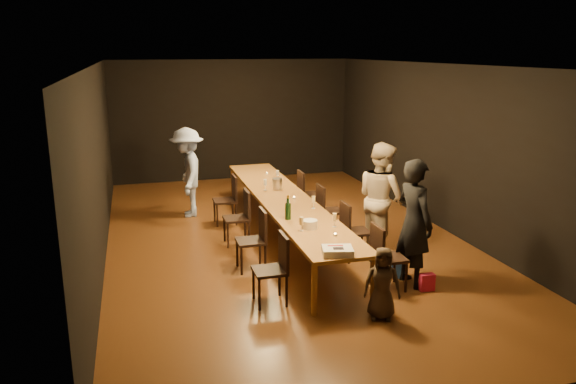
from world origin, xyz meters
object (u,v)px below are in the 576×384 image
object	(u,v)px
chair_right_0	(389,257)
champagne_bottle	(288,207)
table	(284,201)
child	(382,283)
man_blue	(188,172)
plate_stack	(310,224)
woman_tan	(381,198)
chair_left_2	(236,218)
woman_birthday	(414,223)
chair_right_2	(330,210)
chair_left_0	(270,270)
chair_right_1	(356,231)
chair_left_1	(251,240)
ice_bucket	(277,184)
chair_right_3	(310,194)
birthday_cake	(337,251)
chair_left_3	(225,200)

from	to	relation	value
chair_right_0	champagne_bottle	world-z (taller)	champagne_bottle
table	champagne_bottle	xyz separation A→B (m)	(-0.27, -1.21, 0.24)
child	champagne_bottle	distance (m)	2.13
man_blue	plate_stack	world-z (taller)	man_blue
chair_right_0	woman_tan	bearing A→B (deg)	160.16
chair_left_2	woman_birthday	world-z (taller)	woman_birthday
chair_right_2	woman_birthday	world-z (taller)	woman_birthday
chair_left_0	plate_stack	xyz separation A→B (m)	(0.76, 0.68, 0.35)
woman_tan	child	bearing A→B (deg)	142.99
chair_right_1	chair_left_1	size ratio (longest dim) A/B	1.00
chair_left_1	plate_stack	distance (m)	0.99
champagne_bottle	ice_bucket	world-z (taller)	champagne_bottle
plate_stack	champagne_bottle	world-z (taller)	champagne_bottle
chair_right_3	chair_left_1	size ratio (longest dim) A/B	1.00
table	man_blue	xyz separation A→B (m)	(-1.46, 1.92, 0.18)
chair_right_2	chair_right_1	bearing A→B (deg)	-0.00
woman_birthday	plate_stack	bearing A→B (deg)	53.31
birthday_cake	chair_left_2	bearing A→B (deg)	118.54
chair_right_0	chair_right_3	world-z (taller)	same
chair_right_2	chair_right_3	xyz separation A→B (m)	(0.00, 1.20, 0.00)
champagne_bottle	chair_right_2	bearing A→B (deg)	47.20
champagne_bottle	woman_birthday	bearing A→B (deg)	-36.47
child	chair_right_1	bearing A→B (deg)	98.08
chair_left_3	child	xyz separation A→B (m)	(1.23, -4.38, -0.00)
woman_tan	chair_right_0	bearing A→B (deg)	147.12
chair_right_3	chair_left_2	world-z (taller)	same
chair_right_3	woman_birthday	bearing A→B (deg)	6.32
chair_right_2	child	xyz separation A→B (m)	(-0.47, -3.18, -0.00)
chair_right_2	man_blue	size ratio (longest dim) A/B	0.53
chair_left_1	ice_bucket	bearing A→B (deg)	-25.58
chair_right_1	woman_tan	distance (m)	0.70
chair_right_1	birthday_cake	size ratio (longest dim) A/B	2.12
woman_birthday	birthday_cake	distance (m)	1.40
chair_right_1	chair_left_3	xyz separation A→B (m)	(-1.70, 2.40, 0.00)
chair_right_0	ice_bucket	xyz separation A→B (m)	(-0.81, 3.06, 0.39)
woman_birthday	plate_stack	world-z (taller)	woman_birthday
woman_birthday	chair_right_3	bearing A→B (deg)	-5.75
chair_left_1	birthday_cake	bearing A→B (deg)	-154.09
champagne_bottle	table	bearing A→B (deg)	77.37
chair_left_0	chair_left_2	size ratio (longest dim) A/B	1.00
chair_right_2	champagne_bottle	xyz separation A→B (m)	(-1.12, -1.21, 0.47)
man_blue	child	world-z (taller)	man_blue
chair_left_1	birthday_cake	xyz separation A→B (m)	(0.78, -1.61, 0.33)
chair_right_0	chair_left_3	size ratio (longest dim) A/B	1.00
chair_right_0	chair_left_2	distance (m)	2.94
chair_left_2	birthday_cake	bearing A→B (deg)	-164.46
table	child	size ratio (longest dim) A/B	6.50
chair_left_3	woman_birthday	world-z (taller)	woman_birthday
chair_right_3	woman_tan	bearing A→B (deg)	12.95
chair_left_0	chair_left_3	size ratio (longest dim) A/B	1.00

